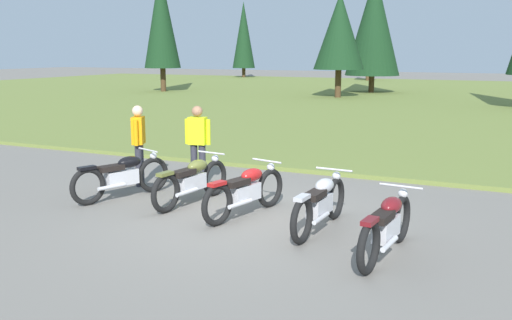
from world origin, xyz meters
TOP-DOWN VIEW (x-y plane):
  - ground_plane at (0.00, 0.00)m, footprint 140.00×140.00m
  - grass_moorland at (0.00, 25.78)m, footprint 80.00×44.00m
  - forest_treeline at (-1.08, 30.44)m, footprint 40.20×26.50m
  - motorcycle_black at (-2.64, 0.28)m, footprint 0.94×1.99m
  - motorcycle_olive at (-1.24, 0.50)m, footprint 0.62×2.09m
  - motorcycle_red at (-0.02, 0.22)m, footprint 0.74×2.06m
  - motorcycle_silver at (1.38, 0.00)m, footprint 0.62×2.10m
  - motorcycle_maroon at (2.55, -0.71)m, footprint 0.62×2.10m
  - rider_near_row_end at (-1.83, 1.72)m, footprint 0.54×0.28m
  - rider_checking_bike at (-2.97, 1.27)m, footprint 0.35×0.51m

SIDE VIEW (x-z plane):
  - ground_plane at x=0.00m, z-range 0.00..0.00m
  - grass_moorland at x=0.00m, z-range 0.00..0.10m
  - motorcycle_black at x=-2.64m, z-range 0.00..0.88m
  - motorcycle_olive at x=-1.24m, z-range 0.00..0.88m
  - motorcycle_red at x=-0.02m, z-range 0.00..0.88m
  - motorcycle_silver at x=1.38m, z-range 0.00..0.88m
  - motorcycle_maroon at x=2.55m, z-range 0.00..0.88m
  - rider_near_row_end at x=-1.83m, z-range 0.11..1.78m
  - rider_checking_bike at x=-2.97m, z-range 0.11..1.78m
  - forest_treeline at x=-1.08m, z-range 0.13..8.88m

